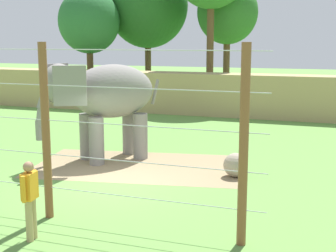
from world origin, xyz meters
name	(u,v)px	position (x,y,z in m)	size (l,w,h in m)	color
ground_plane	(112,183)	(0.00, 0.00, 0.00)	(120.00, 120.00, 0.00)	#609342
dirt_patch	(140,166)	(0.01, 2.03, 0.00)	(6.87, 3.96, 0.01)	#937F5B
embankment_wall	(223,94)	(0.00, 13.72, 1.14)	(36.00, 1.80, 2.29)	tan
elephant	(103,96)	(-1.47, 2.40, 2.22)	(3.60, 3.91, 3.35)	gray
enrichment_ball	(235,165)	(3.21, 1.86, 0.37)	(0.73, 0.73, 0.73)	gray
cable_fence	(50,132)	(-0.06, -2.94, 2.04)	(9.68, 0.19, 4.05)	brown
zookeeper	(30,197)	(0.21, -4.18, 0.93)	(0.27, 0.58, 1.67)	tan
tree_left_of_centre	(227,13)	(-1.25, 19.93, 5.87)	(4.02, 4.02, 8.02)	brown
tree_right_of_centre	(148,6)	(-7.09, 20.30, 6.49)	(5.70, 5.70, 9.50)	brown
tree_far_right	(89,22)	(-9.94, 16.90, 5.30)	(4.08, 4.08, 7.48)	brown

